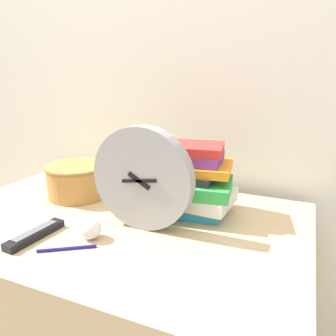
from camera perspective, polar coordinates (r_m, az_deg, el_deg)
The scene contains 8 objects.
wall_back at distance 1.26m, azimuth 0.82°, elevation 17.78°, with size 6.00×0.04×2.40m.
desk at distance 1.20m, azimuth -7.81°, elevation -25.30°, with size 1.07×0.69×0.76m.
desk_clock at distance 0.87m, azimuth -4.49°, elevation -1.87°, with size 0.28×0.04×0.28m.
book_stack at distance 0.98m, azimuth 3.99°, elevation -2.25°, with size 0.26×0.22×0.21m.
basket at distance 1.16m, azimuth -15.47°, elevation -1.84°, with size 0.21×0.21×0.11m.
tv_remote at distance 0.93m, azimuth -22.14°, elevation -10.64°, with size 0.05×0.17×0.02m.
crumpled_paper_ball at distance 0.88m, azimuth -13.47°, elevation -10.20°, with size 0.06×0.06×0.06m.
pen at distance 0.85m, azimuth -17.18°, elevation -13.23°, with size 0.12×0.08×0.01m.
Camera 1 is at (0.48, -0.40, 1.18)m, focal length 35.00 mm.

